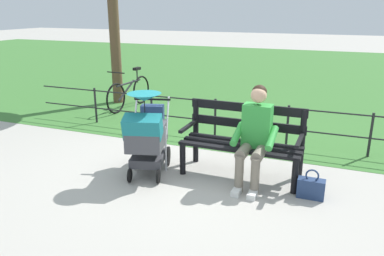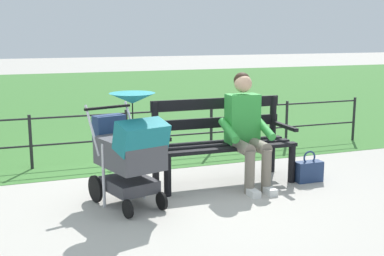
{
  "view_description": "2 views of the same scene",
  "coord_description": "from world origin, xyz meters",
  "px_view_note": "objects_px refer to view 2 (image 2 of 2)",
  "views": [
    {
      "loc": [
        -1.96,
        4.63,
        2.2
      ],
      "look_at": [
        -0.16,
        0.06,
        0.64
      ],
      "focal_mm": 35.64,
      "sensor_mm": 36.0,
      "label": 1
    },
    {
      "loc": [
        1.45,
        5.05,
        1.72
      ],
      "look_at": [
        -0.42,
        -0.0,
        0.68
      ],
      "focal_mm": 46.59,
      "sensor_mm": 36.0,
      "label": 2
    }
  ],
  "objects_px": {
    "person_on_bench": "(246,126)",
    "park_bench": "(222,137)",
    "handbag": "(309,171)",
    "stroller": "(130,149)"
  },
  "relations": [
    {
      "from": "park_bench",
      "to": "stroller",
      "type": "distance_m",
      "value": 1.29
    },
    {
      "from": "person_on_bench",
      "to": "stroller",
      "type": "bearing_deg",
      "value": 10.42
    },
    {
      "from": "stroller",
      "to": "handbag",
      "type": "bearing_deg",
      "value": -177.24
    },
    {
      "from": "stroller",
      "to": "handbag",
      "type": "relative_size",
      "value": 3.11
    },
    {
      "from": "handbag",
      "to": "park_bench",
      "type": "bearing_deg",
      "value": -21.67
    },
    {
      "from": "stroller",
      "to": "handbag",
      "type": "distance_m",
      "value": 2.2
    },
    {
      "from": "park_bench",
      "to": "person_on_bench",
      "type": "xyz_separation_m",
      "value": [
        -0.2,
        0.22,
        0.15
      ]
    },
    {
      "from": "person_on_bench",
      "to": "park_bench",
      "type": "bearing_deg",
      "value": -47.72
    },
    {
      "from": "handbag",
      "to": "stroller",
      "type": "bearing_deg",
      "value": 2.76
    },
    {
      "from": "park_bench",
      "to": "stroller",
      "type": "height_order",
      "value": "stroller"
    }
  ]
}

